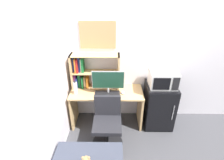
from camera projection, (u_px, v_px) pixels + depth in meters
wall_back at (177, 57)px, 3.14m from camera, size 6.40×0.04×2.60m
wall_left at (28, 113)px, 1.73m from camera, size 0.04×4.40×2.60m
desk at (107, 101)px, 3.26m from camera, size 1.32×0.56×0.74m
hutch_bookshelf at (87, 71)px, 3.15m from camera, size 0.87×0.25×0.65m
monitor at (108, 81)px, 2.99m from camera, size 0.57×0.17×0.43m
keyboard at (107, 93)px, 3.09m from camera, size 0.44×0.14×0.02m
computer_mouse at (123, 93)px, 3.08m from camera, size 0.06×0.10×0.04m
water_bottle at (75, 88)px, 3.03m from camera, size 0.07×0.07×0.25m
mini_fridge at (159, 105)px, 3.28m from camera, size 0.53×0.55×0.86m
microwave at (163, 79)px, 3.01m from camera, size 0.47×0.40×0.29m
desk_chair at (107, 125)px, 2.88m from camera, size 0.53×0.53×0.87m
wall_corkboard at (98, 35)px, 2.93m from camera, size 0.62×0.02×0.47m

